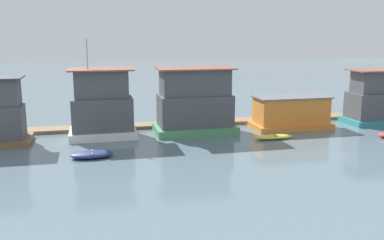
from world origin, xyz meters
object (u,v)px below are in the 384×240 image
object	(u,v)px
dinghy_yellow	(274,137)
houseboat_white	(102,106)
houseboat_orange	(291,113)
dinghy_navy	(92,154)
houseboat_teal	(378,99)
houseboat_green	(195,103)

from	to	relation	value
dinghy_yellow	houseboat_white	bearing A→B (deg)	163.32
houseboat_orange	dinghy_navy	xyz separation A→B (m)	(-18.10, -5.82, -1.18)
houseboat_orange	houseboat_teal	distance (m)	9.23
dinghy_yellow	dinghy_navy	bearing A→B (deg)	-171.81
houseboat_green	houseboat_teal	xyz separation A→B (m)	(18.31, -0.20, -0.29)
houseboat_orange	dinghy_yellow	bearing A→B (deg)	-131.83
houseboat_white	dinghy_navy	xyz separation A→B (m)	(-0.96, -6.28, -2.37)
houseboat_green	dinghy_yellow	bearing A→B (deg)	-34.60
houseboat_white	houseboat_teal	xyz separation A→B (m)	(26.32, -0.33, -0.26)
houseboat_green	houseboat_teal	world-z (taller)	houseboat_green
dinghy_navy	dinghy_yellow	bearing A→B (deg)	8.19
houseboat_orange	houseboat_teal	world-z (taller)	houseboat_teal
houseboat_orange	dinghy_navy	world-z (taller)	houseboat_orange
houseboat_green	dinghy_yellow	xyz separation A→B (m)	(5.82, -4.01, -2.45)
houseboat_teal	dinghy_yellow	bearing A→B (deg)	-163.03
houseboat_white	houseboat_orange	xyz separation A→B (m)	(17.14, -0.46, -1.18)
houseboat_white	houseboat_green	xyz separation A→B (m)	(8.02, -0.13, 0.02)
houseboat_orange	houseboat_white	bearing A→B (deg)	178.48
houseboat_orange	dinghy_yellow	distance (m)	5.10
houseboat_green	houseboat_orange	distance (m)	9.21
houseboat_white	dinghy_yellow	world-z (taller)	houseboat_white
houseboat_teal	houseboat_green	bearing A→B (deg)	179.37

